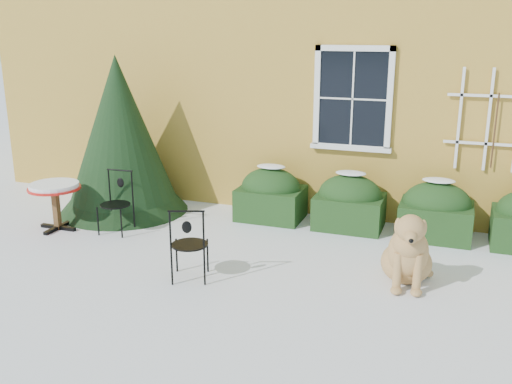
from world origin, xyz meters
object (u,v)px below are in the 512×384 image
at_px(evergreen_shrub, 121,150).
at_px(patio_chair_far, 116,202).
at_px(bistro_table, 55,191).
at_px(patio_chair_near, 189,243).
at_px(dog, 408,254).

distance_m(evergreen_shrub, patio_chair_far, 1.23).
xyz_separation_m(evergreen_shrub, bistro_table, (-0.46, -1.19, -0.44)).
xyz_separation_m(bistro_table, patio_chair_near, (2.79, -0.99, -0.14)).
bearing_deg(bistro_table, evergreen_shrub, 69.02).
height_order(bistro_table, patio_chair_near, patio_chair_near).
height_order(evergreen_shrub, patio_chair_far, evergreen_shrub).
bearing_deg(patio_chair_near, bistro_table, -38.62).
xyz_separation_m(patio_chair_far, dog, (4.39, -0.46, -0.08)).
relative_size(bistro_table, patio_chair_far, 0.84).
relative_size(patio_chair_near, dog, 0.86).
bearing_deg(patio_chair_near, dog, 177.43).
height_order(bistro_table, patio_chair_far, patio_chair_far).
bearing_deg(bistro_table, dog, -2.41).
distance_m(patio_chair_near, dog, 2.67).
height_order(patio_chair_far, dog, dog).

